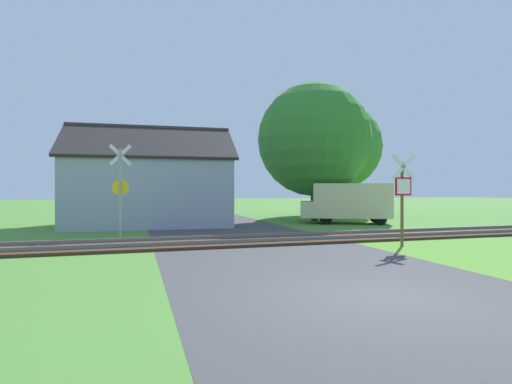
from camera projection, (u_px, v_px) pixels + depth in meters
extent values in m
plane|color=#4C8433|center=(378.00, 300.00, 6.81)|extent=(160.00, 160.00, 0.00)
cube|color=#424244|center=(324.00, 275.00, 8.73)|extent=(6.84, 80.00, 0.01)
cube|color=#422D1E|center=(251.00, 241.00, 14.31)|extent=(60.00, 2.60, 0.10)
cube|color=slate|center=(245.00, 236.00, 14.99)|extent=(60.00, 0.08, 0.12)
cube|color=slate|center=(257.00, 240.00, 13.62)|extent=(60.00, 0.08, 0.12)
cylinder|color=brown|center=(402.00, 204.00, 13.23)|extent=(0.10, 0.10, 2.80)
cube|color=red|center=(403.00, 186.00, 13.16)|extent=(0.60, 0.05, 0.60)
cube|color=white|center=(404.00, 186.00, 13.14)|extent=(0.49, 0.03, 0.49)
cube|color=white|center=(403.00, 166.00, 13.16)|extent=(0.88, 0.06, 0.88)
cube|color=white|center=(403.00, 166.00, 13.16)|extent=(0.88, 0.06, 0.88)
cylinder|color=#9E9EA5|center=(120.00, 193.00, 15.77)|extent=(0.09, 0.09, 3.52)
cube|color=white|center=(120.00, 155.00, 15.83)|extent=(0.88, 0.06, 0.88)
cube|color=white|center=(120.00, 155.00, 15.83)|extent=(0.88, 0.06, 0.88)
cylinder|color=yellow|center=(120.00, 187.00, 15.84)|extent=(0.64, 0.05, 0.64)
cube|color=#99A3B7|center=(150.00, 193.00, 21.25)|extent=(8.30, 6.04, 3.48)
cube|color=#332D2D|center=(150.00, 141.00, 19.87)|extent=(8.58, 3.60, 2.00)
cube|color=#332D2D|center=(151.00, 147.00, 22.61)|extent=(8.58, 3.60, 2.00)
cube|color=brown|center=(192.00, 144.00, 21.78)|extent=(0.52, 0.52, 1.10)
cylinder|color=#513823|center=(314.00, 201.00, 24.39)|extent=(0.42, 0.42, 2.36)
sphere|color=#337A2D|center=(314.00, 140.00, 24.37)|extent=(6.90, 6.90, 6.90)
cylinder|color=#513823|center=(338.00, 197.00, 30.49)|extent=(0.48, 0.48, 2.76)
sphere|color=#3D8433|center=(338.00, 146.00, 30.47)|extent=(6.62, 6.62, 6.62)
cube|color=beige|center=(351.00, 201.00, 22.23)|extent=(4.61, 3.48, 1.90)
cube|color=beige|center=(307.00, 209.00, 22.57)|extent=(1.39, 1.93, 0.90)
cube|color=#19232D|center=(314.00, 195.00, 22.51)|extent=(0.71, 1.48, 0.85)
cube|color=navy|center=(350.00, 206.00, 23.18)|extent=(3.44, 1.59, 0.16)
cylinder|color=black|center=(325.00, 216.00, 23.20)|extent=(0.69, 0.45, 0.68)
cylinder|color=black|center=(326.00, 218.00, 21.66)|extent=(0.69, 0.45, 0.68)
cylinder|color=black|center=(375.00, 217.00, 22.81)|extent=(0.69, 0.45, 0.68)
cylinder|color=black|center=(380.00, 219.00, 21.27)|extent=(0.69, 0.45, 0.68)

